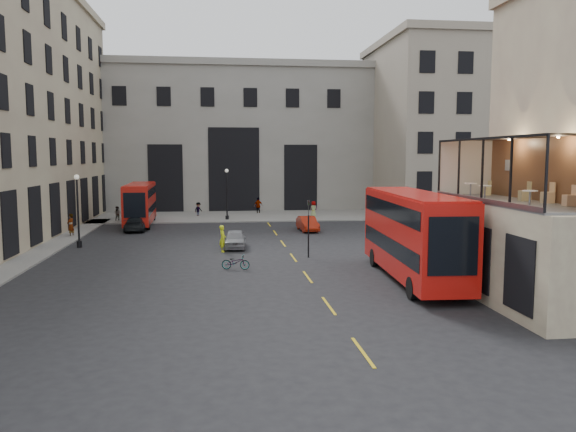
{
  "coord_description": "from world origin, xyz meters",
  "views": [
    {
      "loc": [
        -6.8,
        -24.08,
        6.68
      ],
      "look_at": [
        -2.62,
        9.88,
        3.0
      ],
      "focal_mm": 35.0,
      "sensor_mm": 36.0,
      "label": 1
    }
  ],
  "objects": [
    {
      "name": "car_a",
      "position": [
        -5.7,
        16.48,
        0.66
      ],
      "size": [
        1.75,
        3.93,
        1.31
      ],
      "primitive_type": "imported",
      "rotation": [
        0.0,
        0.0,
        -0.05
      ],
      "color": "gray",
      "rests_on": "ground"
    },
    {
      "name": "host_frontage",
      "position": [
        6.5,
        0.0,
        2.25
      ],
      "size": [
        3.0,
        11.0,
        4.5
      ],
      "primitive_type": "cube",
      "color": "#BFB48F",
      "rests_on": "ground"
    },
    {
      "name": "street_lamp_a",
      "position": [
        -17.0,
        18.0,
        2.39
      ],
      "size": [
        0.36,
        0.36,
        5.33
      ],
      "color": "black",
      "rests_on": "ground"
    },
    {
      "name": "car_c",
      "position": [
        -14.18,
        26.79,
        0.65
      ],
      "size": [
        1.95,
        4.51,
        1.29
      ],
      "primitive_type": "imported",
      "rotation": [
        0.0,
        0.0,
        3.17
      ],
      "color": "black",
      "rests_on": "ground"
    },
    {
      "name": "traffic_light_near",
      "position": [
        -1.0,
        12.0,
        2.42
      ],
      "size": [
        0.16,
        0.2,
        3.8
      ],
      "color": "black",
      "rests_on": "ground"
    },
    {
      "name": "bus_far",
      "position": [
        -14.36,
        31.02,
        2.26
      ],
      "size": [
        2.71,
        10.16,
        4.02
      ],
      "color": "#B4140C",
      "rests_on": "ground"
    },
    {
      "name": "car_b",
      "position": [
        1.0,
        24.95,
        0.65
      ],
      "size": [
        1.62,
        4.03,
        1.3
      ],
      "primitive_type": "imported",
      "rotation": [
        0.0,
        0.0,
        0.06
      ],
      "color": "#9D1B09",
      "rests_on": "ground"
    },
    {
      "name": "pedestrian_a",
      "position": [
        -17.05,
        34.18,
        0.78
      ],
      "size": [
        0.8,
        0.64,
        1.57
      ],
      "primitive_type": "imported",
      "rotation": [
        0.0,
        0.0,
        -0.07
      ],
      "color": "gray",
      "rests_on": "ground"
    },
    {
      "name": "traffic_light_far",
      "position": [
        -15.0,
        28.0,
        2.42
      ],
      "size": [
        0.16,
        0.2,
        3.8
      ],
      "color": "black",
      "rests_on": "ground"
    },
    {
      "name": "cafe_table_near",
      "position": [
        5.45,
        -3.23,
        5.08
      ],
      "size": [
        0.58,
        0.58,
        0.72
      ],
      "color": "silver",
      "rests_on": "cafe_floor"
    },
    {
      "name": "pedestrian_c",
      "position": [
        -2.34,
        40.0,
        0.95
      ],
      "size": [
        1.21,
        0.83,
        1.9
      ],
      "primitive_type": "imported",
      "rotation": [
        0.0,
        0.0,
        3.5
      ],
      "color": "gray",
      "rests_on": "ground"
    },
    {
      "name": "cafe_chair_c",
      "position": [
        7.25,
        0.27,
        4.87
      ],
      "size": [
        0.5,
        0.5,
        0.9
      ],
      "color": "tan",
      "rests_on": "cafe_floor"
    },
    {
      "name": "gateway",
      "position": [
        -5.0,
        47.99,
        9.39
      ],
      "size": [
        35.0,
        10.6,
        18.0
      ],
      "color": "gray",
      "rests_on": "ground"
    },
    {
      "name": "pedestrian_d",
      "position": [
        3.37,
        35.73,
        0.89
      ],
      "size": [
        1.04,
        0.97,
        1.79
      ],
      "primitive_type": "imported",
      "rotation": [
        0.0,
        0.0,
        2.51
      ],
      "color": "gray",
      "rests_on": "ground"
    },
    {
      "name": "ground",
      "position": [
        0.0,
        0.0,
        0.0
      ],
      "size": [
        140.0,
        140.0,
        0.0
      ],
      "primitive_type": "plane",
      "color": "black",
      "rests_on": "ground"
    },
    {
      "name": "pedestrian_e",
      "position": [
        -19.0,
        23.69,
        0.96
      ],
      "size": [
        0.69,
        0.83,
        1.93
      ],
      "primitive_type": "imported",
      "rotation": [
        0.0,
        0.0,
        4.32
      ],
      "color": "gray",
      "rests_on": "ground"
    },
    {
      "name": "bicycle",
      "position": [
        -5.88,
        8.64,
        0.44
      ],
      "size": [
        1.74,
        0.91,
        0.87
      ],
      "primitive_type": "imported",
      "rotation": [
        0.0,
        0.0,
        1.36
      ],
      "color": "gray",
      "rests_on": "ground"
    },
    {
      "name": "pedestrian_b",
      "position": [
        -9.08,
        37.85,
        0.8
      ],
      "size": [
        1.15,
        1.16,
        1.6
      ],
      "primitive_type": "imported",
      "rotation": [
        0.0,
        0.0,
        0.81
      ],
      "color": "gray",
      "rests_on": "ground"
    },
    {
      "name": "cyclist",
      "position": [
        -6.6,
        14.83,
        0.94
      ],
      "size": [
        0.46,
        0.69,
        1.87
      ],
      "primitive_type": "imported",
      "rotation": [
        0.0,
        0.0,
        1.59
      ],
      "color": "#E1F619",
      "rests_on": "ground"
    },
    {
      "name": "street_lamp_b",
      "position": [
        -6.0,
        34.0,
        2.39
      ],
      "size": [
        0.36,
        0.36,
        5.33
      ],
      "color": "black",
      "rests_on": "ground"
    },
    {
      "name": "bus_near",
      "position": [
        3.5,
        4.69,
        2.65
      ],
      "size": [
        3.3,
        11.95,
        4.72
      ],
      "color": "red",
      "rests_on": "ground"
    },
    {
      "name": "pavement_far",
      "position": [
        -6.0,
        38.0,
        0.06
      ],
      "size": [
        40.0,
        12.0,
        0.12
      ],
      "primitive_type": "cube",
      "color": "slate",
      "rests_on": "ground"
    },
    {
      "name": "cafe_floor",
      "position": [
        6.5,
        0.0,
        4.55
      ],
      "size": [
        3.0,
        10.0,
        0.1
      ],
      "primitive_type": "cube",
      "color": "slate",
      "rests_on": "host_frontage"
    },
    {
      "name": "cafe_table_mid",
      "position": [
        5.49,
        0.66,
        5.07
      ],
      "size": [
        0.57,
        0.57,
        0.71
      ],
      "color": "silver",
      "rests_on": "cafe_floor"
    },
    {
      "name": "cafe_chair_b",
      "position": [
        7.64,
        -0.93,
        4.88
      ],
      "size": [
        0.48,
        0.48,
        0.92
      ],
      "color": "#DCB27F",
      "rests_on": "cafe_floor"
    },
    {
      "name": "building_right",
      "position": [
        20.0,
        39.97,
        10.39
      ],
      "size": [
        16.6,
        18.6,
        20.0
      ],
      "color": "gray",
      "rests_on": "ground"
    },
    {
      "name": "cafe_chair_a",
      "position": [
        7.67,
        -2.47,
        4.87
      ],
      "size": [
        0.47,
        0.47,
        0.88
      ],
      "color": "#DDAA7F",
      "rests_on": "cafe_floor"
    },
    {
      "name": "cafe_table_far",
      "position": [
        5.57,
        2.35,
        5.09
      ],
      "size": [
        0.59,
        0.59,
        0.73
      ],
      "color": "silver",
      "rests_on": "cafe_floor"
    },
    {
      "name": "cafe_chair_d",
      "position": [
        7.3,
        4.13,
        4.83
      ],
      "size": [
        0.4,
        0.4,
        0.77
      ],
      "color": "tan",
      "rests_on": "cafe_floor"
    }
  ]
}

